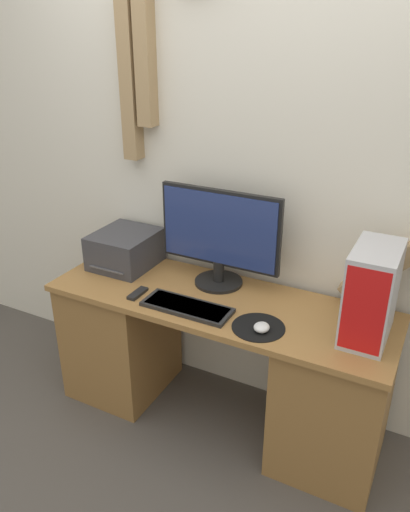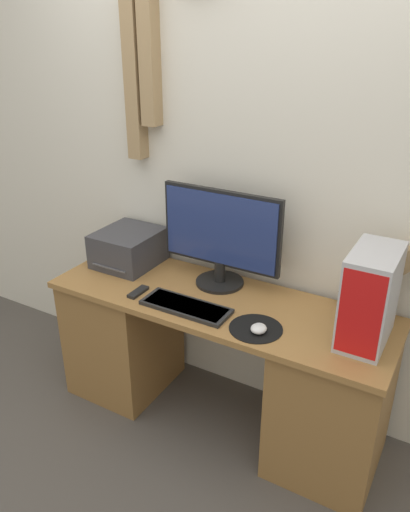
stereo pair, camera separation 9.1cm
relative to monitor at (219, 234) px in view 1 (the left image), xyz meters
name	(u,v)px [view 1 (the left image)]	position (x,y,z in m)	size (l,w,h in m)	color
ground_plane	(192,450)	(0.07, -0.43, -0.99)	(12.00, 12.00, 0.00)	#4C4742
wall_back	(250,154)	(0.07, 0.18, 0.37)	(6.40, 0.13, 2.70)	silver
desk	(217,358)	(0.07, -0.15, -0.62)	(1.69, 0.56, 0.72)	olive
monitor	(219,234)	(0.00, 0.00, 0.00)	(0.63, 0.24, 0.49)	black
keyboard	(187,307)	(-0.02, -0.30, -0.26)	(0.43, 0.16, 0.02)	black
mousepad	(258,327)	(0.34, -0.30, -0.27)	(0.24, 0.24, 0.00)	black
mouse	(262,327)	(0.36, -0.32, -0.25)	(0.07, 0.08, 0.04)	silver
computer_tower	(371,294)	(0.76, -0.14, -0.07)	(0.18, 0.33, 0.41)	#B2B2B7
printer	(125,249)	(-0.55, -0.04, -0.18)	(0.31, 0.35, 0.19)	#38383D
remote_control	(138,293)	(-0.30, -0.30, -0.26)	(0.04, 0.13, 0.02)	black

